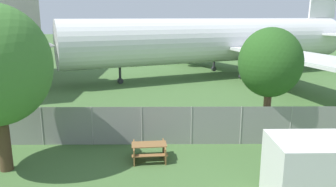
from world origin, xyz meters
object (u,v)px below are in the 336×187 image
(airplane, at_px, (219,41))
(tree_left_of_cabin, at_px, (270,63))
(picnic_bench_near_cabin, at_px, (149,150))
(portable_cabin, at_px, (328,172))

(airplane, distance_m, tree_left_of_cabin, 19.34)
(airplane, bearing_deg, tree_left_of_cabin, 65.72)
(picnic_bench_near_cabin, bearing_deg, portable_cabin, -29.92)
(portable_cabin, bearing_deg, tree_left_of_cabin, 91.25)
(tree_left_of_cabin, bearing_deg, picnic_bench_near_cabin, -156.33)
(portable_cabin, relative_size, picnic_bench_near_cabin, 2.36)
(picnic_bench_near_cabin, distance_m, tree_left_of_cabin, 7.68)
(tree_left_of_cabin, bearing_deg, portable_cabin, -88.08)
(airplane, distance_m, portable_cabin, 25.88)
(picnic_bench_near_cabin, height_order, tree_left_of_cabin, tree_left_of_cabin)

